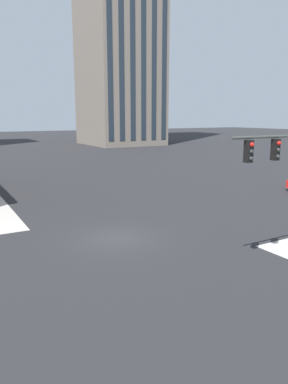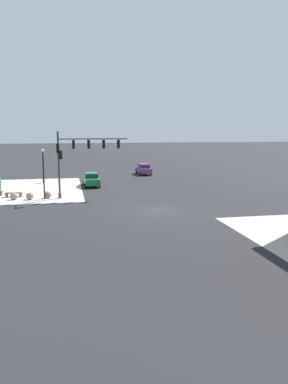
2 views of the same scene
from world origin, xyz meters
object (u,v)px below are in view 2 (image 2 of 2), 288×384
object	(u,v)px
traffic_signal_main	(76,154)
car_main_northbound_near	(144,169)
bollard_sphere_curb_c	(14,196)
bollard_sphere_curb_a	(48,195)
pedestrian_near_bench	(43,176)
street_lamp_corner_near	(43,168)
bench_near_signal	(14,194)
pedestrian_at_curb	(0,184)
bollard_sphere_curb_b	(30,196)
car_main_southbound_near	(91,179)

from	to	relation	value
traffic_signal_main	car_main_northbound_near	size ratio (longest dim) A/B	1.63
car_main_northbound_near	bollard_sphere_curb_c	bearing A→B (deg)	47.48
bollard_sphere_curb_a	pedestrian_near_bench	bearing A→B (deg)	-84.65
bollard_sphere_curb_c	traffic_signal_main	bearing A→B (deg)	178.42
street_lamp_corner_near	traffic_signal_main	bearing A→B (deg)	-178.95
bench_near_signal	pedestrian_at_curb	size ratio (longest dim) A/B	1.14
street_lamp_corner_near	bollard_sphere_curb_b	bearing A→B (deg)	0.34
bollard_sphere_curb_a	bench_near_signal	bearing A→B (deg)	-21.54
bollard_sphere_curb_a	bench_near_signal	size ratio (longest dim) A/B	0.40
bollard_sphere_curb_c	bench_near_signal	distance (m)	1.64
pedestrian_near_bench	pedestrian_at_curb	bearing A→B (deg)	55.71
bollard_sphere_curb_c	pedestrian_at_curb	bearing A→B (deg)	-68.39
traffic_signal_main	car_main_northbound_near	world-z (taller)	traffic_signal_main
bollard_sphere_curb_a	car_main_southbound_near	world-z (taller)	car_main_southbound_near
bollard_sphere_curb_a	car_main_southbound_near	bearing A→B (deg)	-123.29
pedestrian_near_bench	car_main_southbound_near	size ratio (longest dim) A/B	0.35
bollard_sphere_curb_a	pedestrian_at_curb	size ratio (longest dim) A/B	0.46
bollard_sphere_curb_a	car_main_northbound_near	distance (m)	23.13
bench_near_signal	car_main_northbound_near	size ratio (longest dim) A/B	0.41
bollard_sphere_curb_a	bollard_sphere_curb_b	distance (m)	1.83
pedestrian_near_bench	bench_near_signal	bearing A→B (deg)	76.57
bollard_sphere_curb_a	bollard_sphere_curb_b	size ratio (longest dim) A/B	1.00
bollard_sphere_curb_b	pedestrian_near_bench	size ratio (longest dim) A/B	0.47
bollard_sphere_curb_a	bench_near_signal	distance (m)	3.84
street_lamp_corner_near	car_main_southbound_near	bearing A→B (deg)	-123.28
car_main_northbound_near	street_lamp_corner_near	bearing A→B (deg)	53.33
bollard_sphere_curb_c	street_lamp_corner_near	distance (m)	4.20
bollard_sphere_curb_c	car_main_northbound_near	distance (m)	25.44
bollard_sphere_curb_b	car_main_northbound_near	world-z (taller)	car_main_northbound_near
traffic_signal_main	bollard_sphere_curb_b	xyz separation A→B (m)	(4.79, 0.07, -4.26)
traffic_signal_main	bollard_sphere_curb_a	bearing A→B (deg)	-7.39
traffic_signal_main	car_main_northbound_near	bearing A→B (deg)	-119.75
bollard_sphere_curb_c	car_main_northbound_near	xyz separation A→B (m)	(-17.19, -18.74, 0.55)
bollard_sphere_curb_c	car_main_southbound_near	distance (m)	11.46
bollard_sphere_curb_a	street_lamp_corner_near	xyz separation A→B (m)	(0.29, 0.45, 2.88)
traffic_signal_main	pedestrian_at_curb	xyz separation A→B (m)	(8.55, -5.66, -3.72)
bollard_sphere_curb_a	bench_near_signal	world-z (taller)	bollard_sphere_curb_a
traffic_signal_main	car_main_southbound_near	distance (m)	9.04
traffic_signal_main	pedestrian_near_bench	world-z (taller)	traffic_signal_main
bench_near_signal	car_main_southbound_near	bearing A→B (deg)	-144.08
bollard_sphere_curb_b	bench_near_signal	bearing A→B (deg)	-46.10
pedestrian_at_curb	car_main_northbound_near	size ratio (longest dim) A/B	0.36
bench_near_signal	car_main_northbound_near	xyz separation A→B (m)	(-17.41, -17.12, 0.59)
bollard_sphere_curb_b	street_lamp_corner_near	distance (m)	3.23
traffic_signal_main	bollard_sphere_curb_a	world-z (taller)	traffic_signal_main
car_main_northbound_near	car_main_southbound_near	bearing A→B (deg)	50.99
bollard_sphere_curb_b	bollard_sphere_curb_a	bearing A→B (deg)	-165.34
bollard_sphere_curb_c	car_main_northbound_near	size ratio (longest dim) A/B	0.16
traffic_signal_main	pedestrian_near_bench	bearing A→B (deg)	-71.23
bollard_sphere_curb_b	car_main_northbound_near	xyz separation A→B (m)	(-15.61, -18.99, 0.55)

